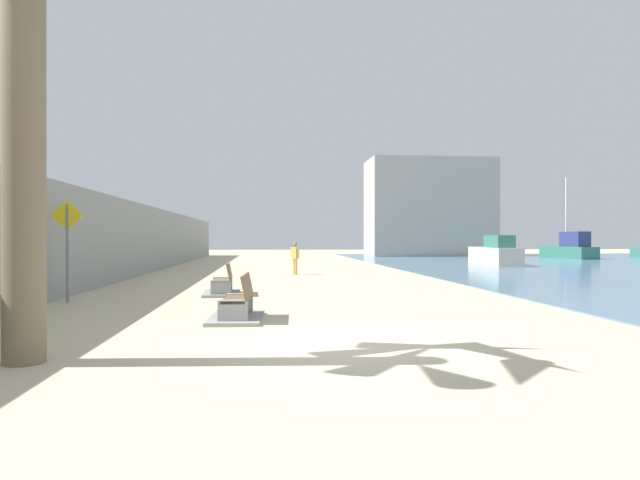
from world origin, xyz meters
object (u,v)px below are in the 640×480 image
bench_near (238,309)px  person_walking (295,256)px  boat_far_left (495,254)px  bench_far (223,287)px  boat_mid_bay (570,249)px  pedestrian_sign (67,239)px

bench_near → person_walking: (1.97, 14.95, 0.66)m
bench_near → boat_far_left: size_ratio=0.32×
bench_near → bench_far: size_ratio=1.01×
person_walking → boat_far_left: size_ratio=0.23×
bench_far → boat_far_left: bearing=47.8°
bench_near → person_walking: bearing=82.5°
boat_mid_bay → boat_far_left: 15.30m
person_walking → boat_mid_bay: boat_mid_bay is taller
bench_near → boat_far_left: 27.68m
person_walking → pedestrian_sign: pedestrian_sign is taller
bench_near → pedestrian_sign: (-4.75, 3.70, 1.50)m
bench_near → boat_far_left: boat_far_left is taller
boat_far_left → pedestrian_sign: (-19.92, -19.45, 0.97)m
boat_mid_bay → boat_far_left: bearing=-135.6°
bench_near → pedestrian_sign: size_ratio=0.77×
bench_near → person_walking: person_walking is taller
boat_far_left → pedestrian_sign: 27.86m
bench_far → boat_mid_bay: 38.96m
bench_near → boat_mid_bay: (26.09, 33.85, 0.64)m
bench_far → boat_far_left: (15.91, 17.53, 0.53)m
boat_mid_bay → pedestrian_sign: 43.15m
person_walking → boat_far_left: bearing=31.8°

